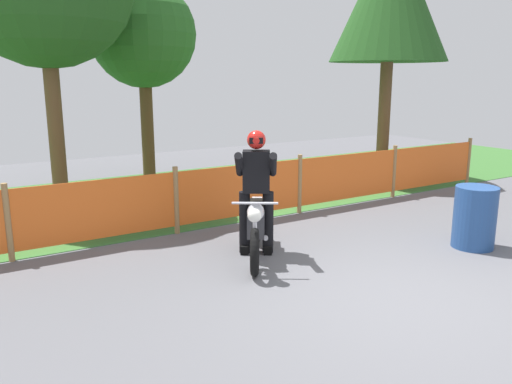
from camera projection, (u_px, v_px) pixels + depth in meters
ground at (407, 300)px, 5.62m from camera, size 24.00×24.00×0.02m
grass_verge at (181, 194)px, 10.67m from camera, size 24.00×5.05×0.01m
barrier_fence at (242, 191)px, 8.46m from camera, size 11.83×0.08×1.05m
tree_near_left at (143, 36)px, 11.11m from camera, size 2.30×2.30×4.43m
motorcycle_lead at (256, 226)px, 6.82m from camera, size 1.13×1.65×0.90m
rider_lead at (256, 185)px, 6.91m from camera, size 0.72×0.79×1.69m
spare_drum at (475, 217)px, 7.24m from camera, size 0.58×0.58×0.88m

